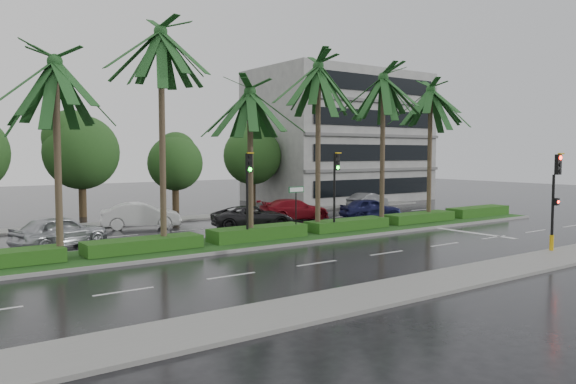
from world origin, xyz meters
TOP-DOWN VIEW (x-y plane):
  - ground at (0.00, 0.00)m, footprint 120.00×120.00m
  - near_sidewalk at (0.00, -10.20)m, footprint 40.00×2.40m
  - far_sidewalk at (0.00, 12.00)m, footprint 40.00×2.00m
  - median at (0.00, 1.00)m, footprint 36.00×4.00m
  - hedge at (0.00, 1.00)m, footprint 35.20×1.40m
  - lane_markings at (3.04, -0.43)m, footprint 34.00×13.06m
  - palm_row at (-1.25, 1.02)m, footprint 26.30×4.20m
  - signal_near at (6.00, -9.39)m, footprint 0.34×0.45m
  - signal_median_left at (-4.00, 0.30)m, footprint 0.34×0.42m
  - signal_median_right at (1.50, 0.30)m, footprint 0.34×0.42m
  - street_sign at (-1.00, 0.48)m, footprint 0.95×0.09m
  - bg_trees at (-0.68, 17.59)m, footprint 32.97×5.16m
  - building at (17.00, 18.00)m, footprint 16.00×10.00m
  - car_silver at (-11.50, 5.16)m, footprint 3.05×4.82m
  - car_white at (-5.85, 9.46)m, footprint 3.00×4.88m
  - car_darkgrey at (-0.50, 5.49)m, footprint 3.51×5.31m
  - car_red at (4.00, 7.45)m, footprint 2.73×5.09m
  - car_blue at (8.50, 4.84)m, footprint 2.80×4.48m
  - car_grey at (13.00, 9.81)m, footprint 2.15×4.17m

SIDE VIEW (x-z plane):
  - ground at x=0.00m, z-range 0.00..0.00m
  - lane_markings at x=3.04m, z-range 0.00..0.01m
  - near_sidewalk at x=0.00m, z-range 0.00..0.12m
  - far_sidewalk at x=0.00m, z-range 0.00..0.12m
  - median at x=0.00m, z-range 0.00..0.16m
  - hedge at x=0.00m, z-range 0.15..0.75m
  - car_grey at x=13.00m, z-range 0.00..1.31m
  - car_darkgrey at x=-0.50m, z-range 0.00..1.36m
  - car_red at x=4.00m, z-range 0.00..1.40m
  - car_blue at x=8.50m, z-range 0.00..1.42m
  - car_white at x=-5.85m, z-range 0.00..1.52m
  - car_silver at x=-11.50m, z-range 0.00..1.53m
  - street_sign at x=-1.00m, z-range 0.82..3.42m
  - signal_near at x=6.00m, z-range 0.32..4.68m
  - signal_median_left at x=-4.00m, z-range 0.82..5.18m
  - signal_median_right at x=1.50m, z-range 0.82..5.18m
  - bg_trees at x=-0.68m, z-range 0.83..8.29m
  - building at x=17.00m, z-range 0.00..12.00m
  - palm_row at x=-1.25m, z-range 2.73..13.22m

